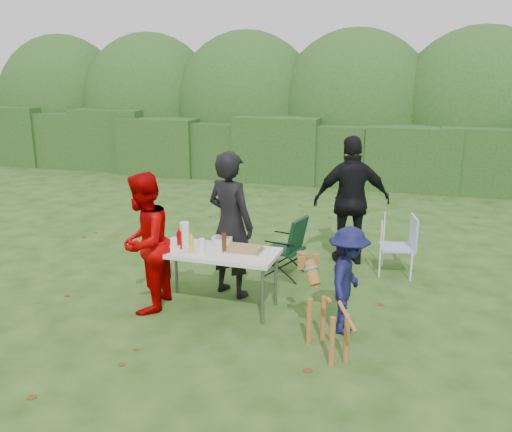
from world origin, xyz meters
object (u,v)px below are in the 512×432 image
(person_black_puffy, at_px, (352,201))
(mustard_bottle, at_px, (191,244))
(person_cook, at_px, (230,224))
(paper_towel_roll, at_px, (185,232))
(folding_table, at_px, (216,255))
(ketchup_bottle, at_px, (179,240))
(dog, at_px, (328,313))
(child, at_px, (348,281))
(camping_chair, at_px, (284,246))
(beer_bottle, at_px, (224,243))
(person_red_jacket, at_px, (144,243))
(lawn_chair, at_px, (397,245))

(person_black_puffy, distance_m, mustard_bottle, 2.77)
(person_cook, relative_size, mustard_bottle, 9.44)
(person_cook, xyz_separation_m, paper_towel_roll, (-0.52, -0.27, -0.07))
(folding_table, xyz_separation_m, ketchup_bottle, (-0.44, -0.08, 0.16))
(person_black_puffy, relative_size, dog, 2.03)
(child, bearing_deg, camping_chair, 39.16)
(folding_table, height_order, camping_chair, camping_chair)
(folding_table, distance_m, paper_towel_roll, 0.56)
(child, bearing_deg, mustard_bottle, 91.76)
(person_black_puffy, xyz_separation_m, paper_towel_roll, (-1.82, -1.94, -0.10))
(beer_bottle, bearing_deg, child, -4.98)
(person_cook, distance_m, child, 1.75)
(child, xyz_separation_m, dog, (-0.12, -0.54, -0.16))
(mustard_bottle, bearing_deg, person_cook, 66.01)
(ketchup_bottle, bearing_deg, person_cook, 49.02)
(person_black_puffy, bearing_deg, person_red_jacket, 29.01)
(person_cook, xyz_separation_m, lawn_chair, (2.02, 1.41, -0.51))
(mustard_bottle, distance_m, ketchup_bottle, 0.21)
(dog, height_order, paper_towel_roll, paper_towel_roll)
(person_red_jacket, height_order, child, person_red_jacket)
(dog, height_order, camping_chair, dog)
(lawn_chair, bearing_deg, mustard_bottle, 28.65)
(paper_towel_roll, bearing_deg, person_red_jacket, -122.73)
(person_red_jacket, height_order, ketchup_bottle, person_red_jacket)
(lawn_chair, xyz_separation_m, ketchup_bottle, (-2.48, -1.95, 0.42))
(person_cook, xyz_separation_m, person_red_jacket, (-0.82, -0.75, -0.09))
(child, bearing_deg, paper_towel_roll, 82.71)
(child, xyz_separation_m, camping_chair, (-1.11, 1.47, -0.17))
(lawn_chair, distance_m, paper_towel_roll, 3.07)
(dog, bearing_deg, paper_towel_roll, 25.84)
(dog, distance_m, camping_chair, 2.24)
(person_black_puffy, height_order, mustard_bottle, person_black_puffy)
(mustard_bottle, relative_size, paper_towel_roll, 0.77)
(mustard_bottle, distance_m, paper_towel_roll, 0.42)
(person_red_jacket, relative_size, paper_towel_roll, 6.53)
(dog, bearing_deg, child, -52.49)
(person_cook, height_order, person_red_jacket, person_cook)
(dog, bearing_deg, beer_bottle, 23.99)
(folding_table, relative_size, person_cook, 0.79)
(dog, bearing_deg, folding_table, 24.63)
(mustard_bottle, bearing_deg, person_black_puffy, 55.24)
(folding_table, xyz_separation_m, lawn_chair, (2.04, 1.87, -0.26))
(mustard_bottle, bearing_deg, person_red_jacket, -165.63)
(dog, bearing_deg, ketchup_bottle, 31.96)
(person_cook, height_order, camping_chair, person_cook)
(person_cook, bearing_deg, beer_bottle, 122.20)
(person_red_jacket, relative_size, person_black_puffy, 0.88)
(dog, distance_m, lawn_chair, 2.63)
(folding_table, relative_size, camping_chair, 1.70)
(person_red_jacket, bearing_deg, folding_table, 104.20)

